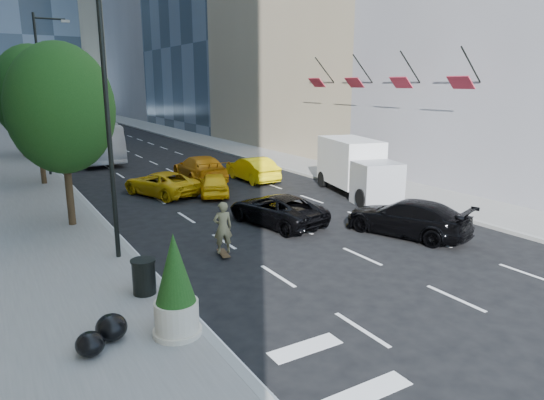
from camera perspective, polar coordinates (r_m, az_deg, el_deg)
ground at (r=16.96m, az=7.96°, el=-7.19°), size 160.00×160.00×0.00m
sidewalk_left at (r=42.70m, az=-29.20°, el=3.94°), size 6.00×120.00×0.15m
sidewalk_right at (r=47.16m, az=-5.47°, el=6.37°), size 4.00×120.00×0.15m
lamp_near at (r=16.70m, az=-18.40°, el=12.35°), size 2.13×0.22×10.00m
lamp_far at (r=34.48m, az=-25.24°, el=12.08°), size 2.13×0.22×10.00m
tree_near at (r=21.49m, az=-23.57°, el=9.80°), size 4.20×4.20×7.46m
tree_mid at (r=31.41m, az=-26.16°, el=11.05°), size 4.50×4.50×7.99m
tree_far at (r=44.39m, az=-27.64°, el=10.35°), size 3.90×3.90×6.92m
traffic_signal at (r=52.43m, az=-27.31°, el=10.23°), size 2.48×0.53×5.20m
facade_flags at (r=30.40m, az=12.39°, el=13.70°), size 1.85×13.30×2.05m
skateboarder at (r=17.10m, az=-5.80°, el=-3.66°), size 0.75×0.56×1.86m
black_sedan_lincoln at (r=20.93m, az=0.53°, el=-1.11°), size 3.06×5.10×1.33m
black_sedan_mercedes at (r=20.17m, az=15.60°, el=-2.00°), size 3.59×5.42×1.46m
taxi_a at (r=26.56m, az=-6.79°, el=1.91°), size 2.82×4.02×1.27m
taxi_b at (r=30.35m, az=-2.35°, el=3.68°), size 1.59×4.54×1.50m
taxi_c at (r=27.06m, az=-12.94°, el=1.91°), size 3.63×5.16×1.31m
taxi_d at (r=30.46m, az=-8.47°, el=3.68°), size 2.67×5.69×1.61m
city_bus at (r=41.53m, az=-21.34°, el=6.72°), size 3.84×12.10×3.31m
box_truck at (r=26.83m, az=9.92°, el=3.81°), size 3.66×6.55×2.96m
trash_can at (r=14.33m, az=-14.82°, el=-8.79°), size 0.65×0.65×0.97m
planter_shrub at (r=11.70m, az=-11.30°, el=-10.03°), size 1.05×1.05×2.52m
garbage_bags at (r=12.04m, az=-19.25°, el=-14.63°), size 1.24×1.20×0.61m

